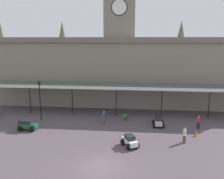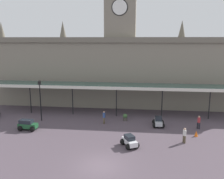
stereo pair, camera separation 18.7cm
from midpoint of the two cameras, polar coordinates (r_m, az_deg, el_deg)
ground_plane at (r=22.36m, az=-2.73°, el=-17.23°), size 140.00×140.00×0.00m
station_building at (r=41.09m, az=1.74°, el=5.07°), size 42.81×7.16×19.10m
entrance_canopy at (r=35.66m, az=1.01°, el=0.93°), size 38.28×3.26×4.33m
car_green_estate at (r=31.64m, az=-19.14°, el=-7.90°), size 2.29×1.62×1.27m
car_white_sedan at (r=25.73m, az=3.95°, el=-11.96°), size 2.05×2.25×1.19m
car_silver_sedan at (r=31.82m, az=10.47°, el=-7.44°), size 1.52×2.05×1.19m
pedestrian_crossing_forecourt at (r=27.42m, az=16.26°, el=-9.98°), size 0.34×0.36×1.67m
pedestrian_beside_cars at (r=32.07m, az=-2.04°, el=-6.33°), size 0.34×0.39×1.67m
pedestrian_near_entrance at (r=32.02m, az=19.24°, el=-7.02°), size 0.36×0.34×1.67m
victorian_lamppost at (r=33.87m, az=-16.51°, el=-1.52°), size 0.30×0.30×5.49m
traffic_cone at (r=29.77m, az=18.72°, el=-9.58°), size 0.40×0.40×0.66m
planter_near_kerb at (r=33.33m, az=2.85°, el=-6.39°), size 0.60×0.60×0.96m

